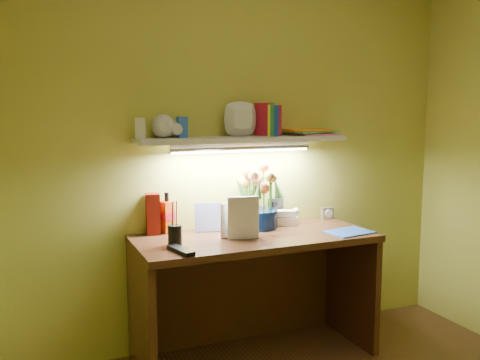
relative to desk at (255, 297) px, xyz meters
name	(u,v)px	position (x,y,z in m)	size (l,w,h in m)	color
desk	(255,297)	(0.00, 0.00, 0.00)	(1.40, 0.60, 0.75)	#37170F
flower_bouquet	(259,196)	(0.10, 0.17, 0.57)	(0.25, 0.25, 0.40)	#06163A
telephone	(283,216)	(0.29, 0.20, 0.43)	(0.17, 0.13, 0.10)	white
desk_clock	(327,213)	(0.64, 0.23, 0.41)	(0.08, 0.04, 0.08)	#B4B5B9
whisky_bottle	(167,213)	(-0.46, 0.25, 0.50)	(0.07, 0.07, 0.24)	#AF3405
whisky_box	(153,214)	(-0.54, 0.25, 0.50)	(0.08, 0.08, 0.24)	#620F05
pen_cup	(175,228)	(-0.49, -0.03, 0.47)	(0.08, 0.08, 0.18)	black
art_card	(209,217)	(-0.21, 0.20, 0.46)	(0.17, 0.03, 0.17)	silver
tv_remote	(181,250)	(-0.51, -0.19, 0.39)	(0.06, 0.20, 0.02)	black
blue_folder	(349,232)	(0.54, -0.16, 0.38)	(0.26, 0.19, 0.01)	blue
desk_book_a	(221,221)	(-0.22, -0.01, 0.48)	(0.15, 0.02, 0.20)	beige
desk_book_b	(228,218)	(-0.19, -0.04, 0.50)	(0.18, 0.02, 0.25)	silver
wall_shelf	(243,133)	(0.00, 0.18, 0.96)	(1.31, 0.32, 0.23)	silver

